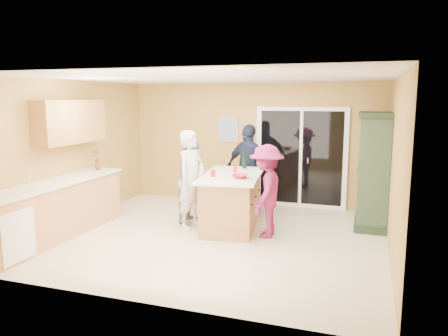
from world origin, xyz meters
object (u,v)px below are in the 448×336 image
(kitchen_island, at_px, (232,203))
(woman_white, at_px, (191,180))
(woman_magenta, at_px, (266,191))
(woman_grey, at_px, (193,180))
(woman_navy, at_px, (249,168))
(green_hutch, at_px, (374,172))

(kitchen_island, height_order, woman_white, woman_white)
(woman_magenta, bearing_deg, woman_grey, -107.07)
(kitchen_island, bearing_deg, woman_magenta, -31.28)
(woman_grey, bearing_deg, woman_navy, -42.25)
(green_hutch, relative_size, woman_navy, 1.15)
(kitchen_island, height_order, woman_navy, woman_navy)
(kitchen_island, xyz_separation_m, woman_magenta, (0.69, -0.30, 0.32))
(kitchen_island, distance_m, woman_grey, 0.87)
(kitchen_island, bearing_deg, woman_white, -168.43)
(kitchen_island, height_order, green_hutch, green_hutch)
(woman_grey, bearing_deg, kitchen_island, -104.22)
(green_hutch, distance_m, woman_navy, 2.38)
(woman_white, bearing_deg, woman_navy, -11.67)
(woman_white, height_order, woman_grey, woman_white)
(green_hutch, bearing_deg, kitchen_island, -160.28)
(woman_white, bearing_deg, woman_magenta, -78.27)
(green_hutch, bearing_deg, woman_white, -160.31)
(green_hutch, height_order, woman_white, green_hutch)
(woman_grey, relative_size, woman_magenta, 1.00)
(kitchen_island, distance_m, green_hutch, 2.57)
(woman_grey, height_order, woman_navy, woman_navy)
(green_hutch, height_order, woman_navy, green_hutch)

